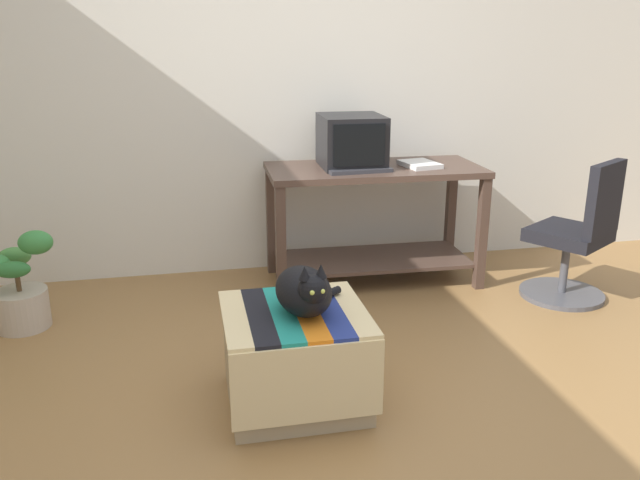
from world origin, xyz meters
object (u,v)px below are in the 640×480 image
object	(u,v)px
tv_monitor	(351,142)
cat	(305,291)
potted_plant	(19,292)
keyboard	(359,170)
ottoman_with_blanket	(295,357)
desk	(374,204)
book	(420,164)
office_chair	(577,240)

from	to	relation	value
tv_monitor	cat	bearing A→B (deg)	-109.90
tv_monitor	potted_plant	world-z (taller)	tv_monitor
keyboard	tv_monitor	bearing A→B (deg)	87.31
tv_monitor	ottoman_with_blanket	bearing A→B (deg)	-111.62
desk	potted_plant	size ratio (longest dim) A/B	2.43
desk	potted_plant	world-z (taller)	desk
keyboard	book	world-z (taller)	book
ottoman_with_blanket	cat	xyz separation A→B (m)	(0.04, -0.03, 0.33)
keyboard	ottoman_with_blanket	distance (m)	1.53
book	cat	bearing A→B (deg)	-136.01
desk	keyboard	xyz separation A→B (m)	(-0.14, -0.14, 0.26)
tv_monitor	cat	distance (m)	1.64
desk	keyboard	size ratio (longest dim) A/B	3.50
desk	keyboard	world-z (taller)	keyboard
tv_monitor	potted_plant	xyz separation A→B (m)	(-2.01, -0.36, -0.72)
desk	potted_plant	distance (m)	2.20
keyboard	office_chair	world-z (taller)	office_chair
cat	office_chair	world-z (taller)	office_chair
tv_monitor	office_chair	world-z (taller)	tv_monitor
ottoman_with_blanket	office_chair	bearing A→B (deg)	23.49
tv_monitor	keyboard	world-z (taller)	tv_monitor
potted_plant	office_chair	xyz separation A→B (m)	(3.29, -0.27, 0.17)
tv_monitor	book	bearing A→B (deg)	-11.18
tv_monitor	ottoman_with_blanket	world-z (taller)	tv_monitor
book	cat	size ratio (longest dim) A/B	0.67
keyboard	office_chair	size ratio (longest dim) A/B	0.45
desk	book	distance (m)	0.39
office_chair	ottoman_with_blanket	bearing A→B (deg)	-9.03
book	potted_plant	size ratio (longest dim) A/B	0.45
desk	cat	size ratio (longest dim) A/B	3.62
book	office_chair	size ratio (longest dim) A/B	0.29
keyboard	cat	world-z (taller)	keyboard
tv_monitor	book	world-z (taller)	tv_monitor
keyboard	office_chair	xyz separation A→B (m)	(1.28, -0.44, -0.41)
keyboard	ottoman_with_blanket	world-z (taller)	keyboard
keyboard	office_chair	distance (m)	1.41
ottoman_with_blanket	potted_plant	bearing A→B (deg)	141.74
desk	office_chair	xyz separation A→B (m)	(1.14, -0.58, -0.14)
ottoman_with_blanket	keyboard	bearing A→B (deg)	63.70
keyboard	ottoman_with_blanket	size ratio (longest dim) A/B	0.64
cat	potted_plant	distance (m)	1.85
tv_monitor	book	size ratio (longest dim) A/B	1.70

